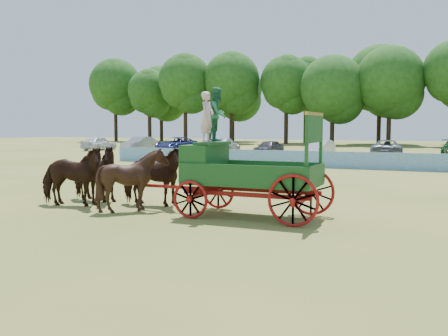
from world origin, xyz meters
TOP-DOWN VIEW (x-y plane):
  - ground at (0.00, 0.00)m, footprint 160.00×160.00m
  - horse_lead_left at (-2.75, -0.32)m, footprint 2.52×1.59m
  - horse_lead_right at (-2.75, 0.78)m, footprint 2.45×1.35m
  - horse_wheel_left at (-0.35, -0.32)m, footprint 1.90×1.72m
  - horse_wheel_right at (-0.35, 0.78)m, footprint 2.44×1.33m
  - farm_dray at (2.60, 0.27)m, footprint 6.00×2.00m
  - sponsor_banner at (-1.00, 18.00)m, footprint 26.00×0.08m
  - parked_cars at (1.60, 30.26)m, footprint 57.88×7.38m
  - treeline at (-5.38, 60.19)m, footprint 90.59×21.68m

SIDE VIEW (x-z plane):
  - ground at x=0.00m, z-range 0.00..0.00m
  - sponsor_banner at x=-1.00m, z-range 0.00..1.05m
  - parked_cars at x=1.60m, z-range -0.06..1.54m
  - horse_lead_left at x=-2.75m, z-range 0.00..1.97m
  - horse_lead_right at x=-2.75m, z-range 0.00..1.97m
  - horse_wheel_right at x=-0.35m, z-range 0.00..1.97m
  - horse_wheel_left at x=-0.35m, z-range 0.00..1.97m
  - farm_dray at x=2.60m, z-range -0.24..3.54m
  - treeline at x=-5.38m, z-range 1.84..16.51m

